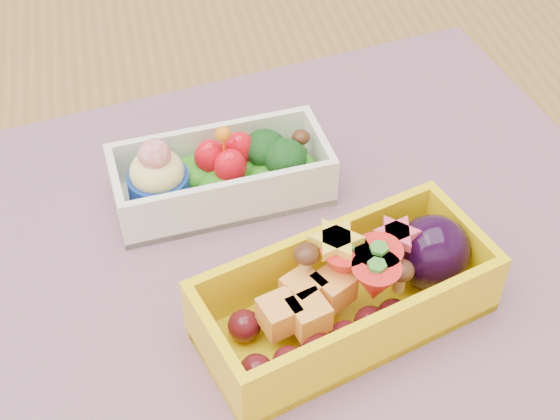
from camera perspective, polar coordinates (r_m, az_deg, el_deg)
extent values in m
cube|color=brown|center=(0.57, 0.93, -5.37)|extent=(1.20, 0.80, 0.04)
cube|color=gray|center=(0.55, -0.65, -3.29)|extent=(0.59, 0.48, 0.00)
cube|color=white|center=(0.58, -4.16, 2.48)|extent=(0.16, 0.08, 0.04)
ellipsoid|color=green|center=(0.59, -4.13, 2.06)|extent=(0.15, 0.07, 0.02)
cylinder|color=navy|center=(0.58, -8.48, 1.42)|extent=(0.04, 0.04, 0.03)
sphere|color=red|center=(0.55, -8.83, 3.86)|extent=(0.02, 0.02, 0.02)
ellipsoid|color=red|center=(0.58, -4.92, 3.73)|extent=(0.02, 0.02, 0.03)
ellipsoid|color=red|center=(0.57, -3.51, 3.03)|extent=(0.02, 0.02, 0.03)
ellipsoid|color=red|center=(0.58, -2.88, 4.26)|extent=(0.02, 0.02, 0.03)
sphere|color=orange|center=(0.56, -4.03, 5.37)|extent=(0.01, 0.01, 0.01)
ellipsoid|color=black|center=(0.58, -1.07, 4.39)|extent=(0.03, 0.03, 0.03)
ellipsoid|color=black|center=(0.58, 0.38, 3.70)|extent=(0.03, 0.03, 0.03)
ellipsoid|color=#3F2111|center=(0.59, 1.48, 5.16)|extent=(0.01, 0.01, 0.01)
cube|color=yellow|center=(0.50, 4.62, -6.11)|extent=(0.20, 0.13, 0.05)
ellipsoid|color=#4B0E15|center=(0.49, 1.15, -8.71)|extent=(0.11, 0.07, 0.02)
cube|color=orange|center=(0.49, 1.78, -6.45)|extent=(0.06, 0.05, 0.02)
cone|color=red|center=(0.49, 4.49, -3.87)|extent=(0.04, 0.04, 0.03)
cone|color=red|center=(0.50, 6.83, -3.95)|extent=(0.04, 0.04, 0.03)
cone|color=red|center=(0.49, 6.69, -5.15)|extent=(0.04, 0.04, 0.03)
cylinder|color=yellow|center=(0.48, 3.98, -2.12)|extent=(0.03, 0.03, 0.01)
cylinder|color=#E53F5B|center=(0.50, 8.22, -1.68)|extent=(0.03, 0.03, 0.01)
ellipsoid|color=#3F2111|center=(0.49, 1.82, -4.45)|extent=(0.02, 0.02, 0.01)
ellipsoid|color=#3F2111|center=(0.50, 8.43, -4.88)|extent=(0.02, 0.02, 0.01)
ellipsoid|color=black|center=(0.52, 10.63, -2.98)|extent=(0.05, 0.05, 0.05)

